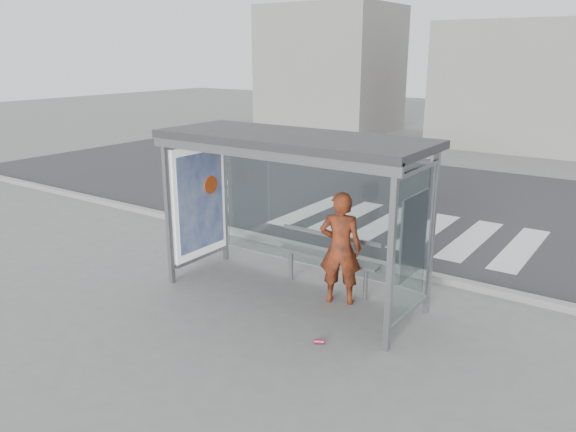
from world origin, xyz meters
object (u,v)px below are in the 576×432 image
object	(u,v)px
bus_shelter	(274,173)
soda_can	(319,342)
bench	(328,257)
person	(340,248)

from	to	relation	value
bus_shelter	soda_can	distance (m)	2.74
bus_shelter	bench	size ratio (longest dim) A/B	2.31
person	bench	bearing A→B (deg)	-58.88
bench	soda_can	size ratio (longest dim) A/B	14.35
bus_shelter	soda_can	size ratio (longest dim) A/B	33.14
bus_shelter	person	distance (m)	1.56
bus_shelter	person	size ratio (longest dim) A/B	2.37
person	bench	world-z (taller)	person
person	bench	distance (m)	0.62
bus_shelter	bench	world-z (taller)	bus_shelter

